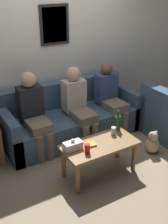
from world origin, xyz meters
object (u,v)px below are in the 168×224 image
at_px(person_middle, 78,103).
at_px(drinking_glass, 113,131).
at_px(person_right, 110,96).
at_px(coffee_table, 100,149).
at_px(wine_bottle, 118,123).
at_px(couch_main, 70,118).
at_px(person_left, 34,111).
at_px(teddy_bear, 152,143).

bearing_deg(person_middle, drinking_glass, -84.84).
distance_m(person_middle, person_right, 0.63).
distance_m(coffee_table, person_middle, 0.97).
bearing_deg(person_right, person_middle, -177.08).
distance_m(coffee_table, wine_bottle, 0.48).
distance_m(wine_bottle, person_middle, 0.77).
height_order(couch_main, person_middle, person_middle).
bearing_deg(person_left, coffee_table, -63.21).
bearing_deg(person_left, teddy_bear, -33.48).
height_order(person_right, teddy_bear, person_right).
relative_size(wine_bottle, person_left, 0.25).
bearing_deg(coffee_table, teddy_bear, 1.03).
xyz_separation_m(couch_main, drinking_glass, (0.12, -1.01, 0.22)).
height_order(couch_main, drinking_glass, couch_main).
height_order(person_left, teddy_bear, person_left).
height_order(drinking_glass, teddy_bear, drinking_glass).
xyz_separation_m(coffee_table, drinking_glass, (0.28, 0.10, 0.13)).
distance_m(couch_main, person_right, 0.76).
bearing_deg(coffee_table, person_middle, 77.32).
bearing_deg(couch_main, person_middle, -75.61).
height_order(couch_main, wine_bottle, couch_main).
bearing_deg(coffee_table, person_left, 116.79).
xyz_separation_m(couch_main, wine_bottle, (0.25, -0.93, 0.28)).
xyz_separation_m(drinking_glass, person_right, (0.55, 0.85, 0.09)).
bearing_deg(wine_bottle, couch_main, 104.91).
height_order(coffee_table, person_middle, person_middle).
distance_m(coffee_table, person_left, 1.12).
xyz_separation_m(wine_bottle, teddy_bear, (0.55, -0.16, -0.42)).
xyz_separation_m(couch_main, person_middle, (0.05, -0.19, 0.33)).
distance_m(couch_main, teddy_bear, 1.35).
xyz_separation_m(drinking_glass, person_middle, (-0.07, 0.82, 0.11)).
height_order(wine_bottle, drinking_glass, wine_bottle).
bearing_deg(person_right, person_left, 179.02).
bearing_deg(couch_main, person_right, -13.15).
xyz_separation_m(coffee_table, wine_bottle, (0.40, 0.18, 0.19)).
bearing_deg(person_left, person_middle, -4.47).
bearing_deg(wine_bottle, teddy_bear, -16.35).
relative_size(couch_main, person_left, 1.85).
xyz_separation_m(couch_main, teddy_bear, (0.79, -1.09, -0.14)).
bearing_deg(wine_bottle, person_middle, 105.05).
relative_size(person_left, teddy_bear, 3.43).
height_order(person_middle, person_right, person_middle).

